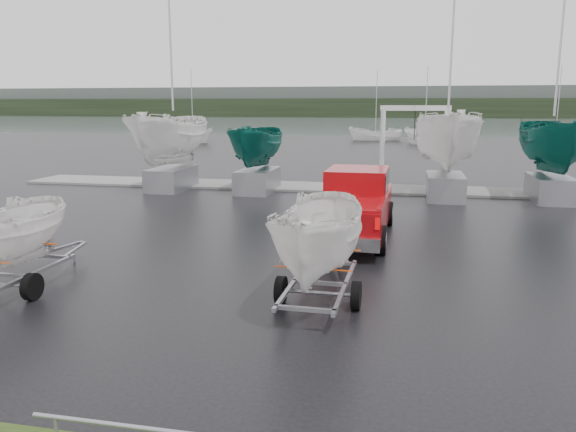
% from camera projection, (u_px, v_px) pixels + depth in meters
% --- Properties ---
extents(ground_plane, '(120.00, 120.00, 0.00)m').
position_uv_depth(ground_plane, '(226.00, 252.00, 16.09)').
color(ground_plane, black).
rests_on(ground_plane, ground).
extents(lake, '(300.00, 300.00, 0.00)m').
position_uv_depth(lake, '(382.00, 126.00, 112.06)').
color(lake, slate).
rests_on(lake, ground).
extents(dock, '(30.00, 3.00, 0.12)m').
position_uv_depth(dock, '(306.00, 187.00, 28.56)').
color(dock, gray).
rests_on(dock, ground).
extents(treeline, '(300.00, 8.00, 6.00)m').
position_uv_depth(treeline, '(392.00, 108.00, 178.64)').
color(treeline, black).
rests_on(treeline, ground).
extents(far_hill, '(300.00, 6.00, 10.00)m').
position_uv_depth(far_hill, '(393.00, 102.00, 185.93)').
color(far_hill, '#4C5651').
rests_on(far_hill, ground).
extents(pickup_truck, '(2.40, 6.29, 2.08)m').
position_uv_depth(pickup_truck, '(355.00, 202.00, 18.14)').
color(pickup_truck, maroon).
rests_on(pickup_truck, ground).
extents(trailer_hitched, '(1.79, 3.62, 5.13)m').
position_uv_depth(trailer_hitched, '(321.00, 174.00, 11.46)').
color(trailer_hitched, gray).
rests_on(trailer_hitched, ground).
extents(boat_hoist, '(3.30, 2.18, 4.12)m').
position_uv_depth(boat_hoist, '(414.00, 136.00, 26.98)').
color(boat_hoist, silver).
rests_on(boat_hoist, ground).
extents(keelboat_0, '(2.69, 3.20, 10.86)m').
position_uv_depth(keelboat_0, '(169.00, 102.00, 27.10)').
color(keelboat_0, gray).
rests_on(keelboat_0, ground).
extents(keelboat_1, '(2.09, 3.20, 6.65)m').
position_uv_depth(keelboat_1, '(257.00, 124.00, 26.62)').
color(keelboat_1, gray).
rests_on(keelboat_1, ground).
extents(keelboat_2, '(2.81, 3.20, 10.99)m').
position_uv_depth(keelboat_2, '(450.00, 97.00, 24.42)').
color(keelboat_2, gray).
rests_on(keelboat_2, ground).
extents(keelboat_3, '(2.50, 3.20, 10.67)m').
position_uv_depth(keelboat_3, '(558.00, 109.00, 23.90)').
color(keelboat_3, gray).
rests_on(keelboat_3, ground).
extents(moored_boat_0, '(3.50, 3.49, 11.29)m').
position_uv_depth(moored_boat_0, '(193.00, 142.00, 62.94)').
color(moored_boat_0, silver).
rests_on(moored_boat_0, ground).
extents(moored_boat_1, '(2.85, 2.80, 11.17)m').
position_uv_depth(moored_boat_1, '(375.00, 140.00, 65.81)').
color(moored_boat_1, silver).
rests_on(moored_boat_1, ground).
extents(moored_boat_2, '(3.64, 3.66, 11.47)m').
position_uv_depth(moored_boat_2, '(424.00, 145.00, 59.13)').
color(moored_boat_2, silver).
rests_on(moored_boat_2, ground).
extents(moored_boat_3, '(3.23, 3.29, 11.66)m').
position_uv_depth(moored_boat_3, '(555.00, 146.00, 57.29)').
color(moored_boat_3, silver).
rests_on(moored_boat_3, ground).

